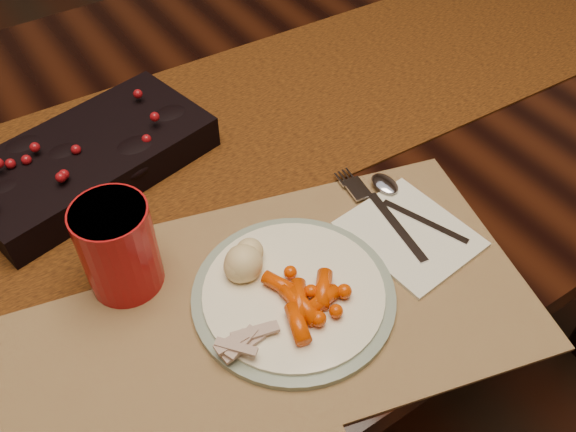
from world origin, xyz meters
TOP-DOWN VIEW (x-y plane):
  - floor at (0.00, 0.00)m, footprint 5.00×5.00m
  - dining_table at (0.00, 0.00)m, footprint 1.80×1.00m
  - table_runner at (0.05, 0.01)m, footprint 1.88×0.44m
  - centerpiece at (-0.13, 0.02)m, footprint 0.37×0.24m
  - placemat_main at (0.03, -0.33)m, footprint 0.53×0.44m
  - placemat_second at (-0.25, -0.33)m, footprint 0.49×0.41m
  - dinner_plate at (-0.02, -0.32)m, footprint 0.27×0.27m
  - baby_carrots at (-0.02, -0.34)m, footprint 0.12×0.11m
  - mashed_potatoes at (-0.04, -0.25)m, footprint 0.09×0.08m
  - turkey_shreds at (-0.10, -0.36)m, footprint 0.07×0.06m
  - napkin at (0.17, -0.33)m, footprint 0.15×0.17m
  - fork at (0.16, -0.29)m, footprint 0.05×0.17m
  - spoon at (0.20, -0.30)m, footprint 0.08×0.16m
  - red_cup at (-0.17, -0.19)m, footprint 0.11×0.11m

SIDE VIEW (x-z plane):
  - floor at x=0.00m, z-range 0.00..0.00m
  - dining_table at x=0.00m, z-range 0.00..0.75m
  - table_runner at x=0.05m, z-range 0.75..0.75m
  - placemat_second at x=-0.25m, z-range 0.75..0.75m
  - placemat_main at x=0.03m, z-range 0.75..0.75m
  - napkin at x=0.17m, z-range 0.75..0.76m
  - dinner_plate at x=-0.02m, z-range 0.75..0.77m
  - spoon at x=0.20m, z-range 0.76..0.76m
  - fork at x=0.16m, z-range 0.76..0.76m
  - turkey_shreds at x=-0.10m, z-range 0.77..0.79m
  - baby_carrots at x=-0.02m, z-range 0.77..0.79m
  - centerpiece at x=-0.13m, z-range 0.75..0.82m
  - mashed_potatoes at x=-0.04m, z-range 0.77..0.82m
  - red_cup at x=-0.17m, z-range 0.75..0.88m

